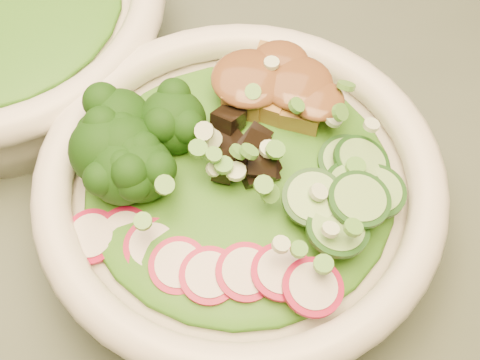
% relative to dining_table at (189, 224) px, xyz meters
% --- Properties ---
extents(dining_table, '(1.20, 0.80, 0.75)m').
position_rel_dining_table_xyz_m(dining_table, '(0.00, 0.00, 0.00)').
color(dining_table, black).
rests_on(dining_table, ground).
extents(salad_bowl, '(0.26, 0.26, 0.07)m').
position_rel_dining_table_xyz_m(salad_bowl, '(0.06, -0.04, 0.15)').
color(salad_bowl, white).
rests_on(salad_bowl, dining_table).
extents(lettuce_bed, '(0.20, 0.20, 0.02)m').
position_rel_dining_table_xyz_m(lettuce_bed, '(0.06, -0.04, 0.17)').
color(lettuce_bed, '#1C6816').
rests_on(lettuce_bed, salad_bowl).
extents(broccoli_florets, '(0.09, 0.08, 0.04)m').
position_rel_dining_table_xyz_m(broccoli_florets, '(0.00, -0.05, 0.19)').
color(broccoli_florets, black).
rests_on(broccoli_florets, salad_bowl).
extents(radish_slices, '(0.11, 0.06, 0.02)m').
position_rel_dining_table_xyz_m(radish_slices, '(0.07, -0.11, 0.18)').
color(radish_slices, '#A10C32').
rests_on(radish_slices, salad_bowl).
extents(cucumber_slices, '(0.08, 0.08, 0.03)m').
position_rel_dining_table_xyz_m(cucumber_slices, '(0.12, -0.04, 0.18)').
color(cucumber_slices, '#91CB71').
rests_on(cucumber_slices, salad_bowl).
extents(mushroom_heap, '(0.08, 0.08, 0.04)m').
position_rel_dining_table_xyz_m(mushroom_heap, '(0.06, -0.03, 0.19)').
color(mushroom_heap, black).
rests_on(mushroom_heap, salad_bowl).
extents(tofu_cubes, '(0.10, 0.07, 0.03)m').
position_rel_dining_table_xyz_m(tofu_cubes, '(0.06, 0.02, 0.18)').
color(tofu_cubes, '#9F6E35').
rests_on(tofu_cubes, salad_bowl).
extents(peanut_sauce, '(0.07, 0.05, 0.02)m').
position_rel_dining_table_xyz_m(peanut_sauce, '(0.06, 0.02, 0.20)').
color(peanut_sauce, brown).
rests_on(peanut_sauce, tofu_cubes).
extents(scallion_garnish, '(0.19, 0.19, 0.02)m').
position_rel_dining_table_xyz_m(scallion_garnish, '(0.06, -0.04, 0.20)').
color(scallion_garnish, '#549D37').
rests_on(scallion_garnish, salad_bowl).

